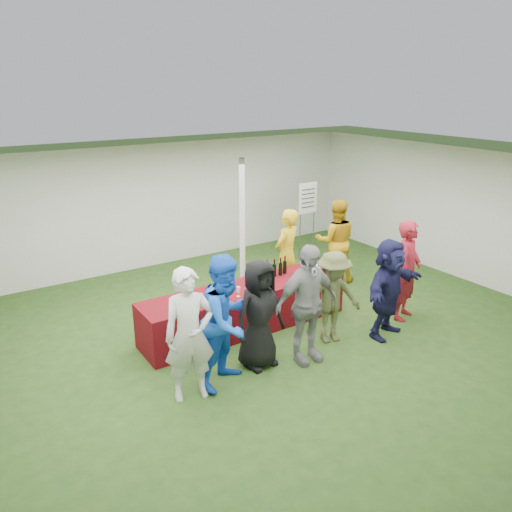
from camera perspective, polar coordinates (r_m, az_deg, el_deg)
ground at (r=8.35m, az=-0.06°, el=-8.84°), size 60.00×60.00×0.00m
tent at (r=9.02m, az=-1.57°, el=2.63°), size 10.00×10.00×10.00m
serving_table at (r=8.36m, az=-1.15°, el=-5.92°), size 3.60×0.80×0.75m
wine_bottles at (r=8.58m, az=1.71°, el=-1.63°), size 0.71×0.12×0.32m
wine_glasses at (r=7.77m, az=-2.86°, el=-4.03°), size 2.81×0.12×0.16m
water_bottle at (r=8.30m, az=-0.64°, el=-2.50°), size 0.07×0.07×0.23m
bar_towel at (r=9.13m, az=7.21°, el=-1.20°), size 0.25×0.18×0.03m
dump_bucket at (r=8.92m, az=8.43°, el=-1.22°), size 0.25×0.25×0.18m
wine_list_sign at (r=11.44m, az=5.93°, el=5.95°), size 0.50×0.03×1.80m
staff_pourer at (r=9.37m, az=3.52°, el=0.18°), size 0.74×0.62×1.74m
staff_back at (r=10.33m, az=9.09°, el=1.72°), size 1.06×1.01×1.72m
customer_0 at (r=6.46m, az=-7.61°, el=-8.94°), size 0.73×0.56×1.80m
customer_1 at (r=6.71m, az=-3.31°, el=-7.37°), size 1.11×1.01×1.86m
customer_2 at (r=7.13m, az=0.37°, el=-6.66°), size 0.84×0.60×1.63m
customer_3 at (r=7.26m, az=5.80°, el=-5.51°), size 1.07×0.48×1.81m
customer_4 at (r=7.91m, az=8.73°, el=-4.69°), size 1.07×0.75×1.50m
customer_5 at (r=8.24m, az=14.88°, el=-3.59°), size 1.60×0.87×1.64m
customer_6 at (r=8.93m, az=16.89°, el=-1.59°), size 0.76×0.65×1.76m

